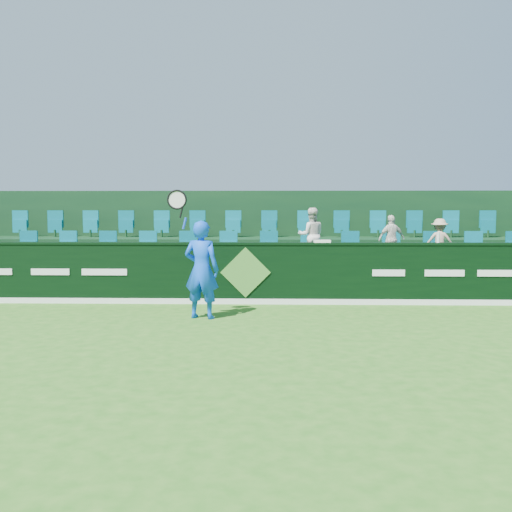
{
  "coord_description": "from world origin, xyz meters",
  "views": [
    {
      "loc": [
        0.57,
        -8.43,
        2.08
      ],
      "look_at": [
        0.26,
        2.8,
        1.15
      ],
      "focal_mm": 40.0,
      "sensor_mm": 36.0,
      "label": 1
    }
  ],
  "objects_px": {
    "spectator_left": "(311,235)",
    "drinks_bottle": "(438,238)",
    "spectator_right": "(439,241)",
    "tennis_player": "(201,269)",
    "spectator_middle": "(391,239)",
    "towel": "(322,241)"
  },
  "relations": [
    {
      "from": "spectator_right",
      "to": "drinks_bottle",
      "type": "relative_size",
      "value": 4.76
    },
    {
      "from": "spectator_middle",
      "to": "towel",
      "type": "relative_size",
      "value": 3.16
    },
    {
      "from": "tennis_player",
      "to": "spectator_left",
      "type": "xyz_separation_m",
      "value": [
        2.27,
        2.85,
        0.51
      ]
    },
    {
      "from": "spectator_left",
      "to": "towel",
      "type": "relative_size",
      "value": 3.63
    },
    {
      "from": "tennis_player",
      "to": "towel",
      "type": "relative_size",
      "value": 6.87
    },
    {
      "from": "tennis_player",
      "to": "spectator_middle",
      "type": "bearing_deg",
      "value": 34.32
    },
    {
      "from": "tennis_player",
      "to": "spectator_right",
      "type": "xyz_separation_m",
      "value": [
        5.3,
        2.85,
        0.38
      ]
    },
    {
      "from": "spectator_left",
      "to": "towel",
      "type": "xyz_separation_m",
      "value": [
        0.16,
        -1.12,
        -0.08
      ]
    },
    {
      "from": "spectator_middle",
      "to": "towel",
      "type": "xyz_separation_m",
      "value": [
        -1.74,
        -1.12,
        0.01
      ]
    },
    {
      "from": "tennis_player",
      "to": "towel",
      "type": "distance_m",
      "value": 3.01
    },
    {
      "from": "towel",
      "to": "drinks_bottle",
      "type": "xyz_separation_m",
      "value": [
        2.51,
        0.0,
        0.08
      ]
    },
    {
      "from": "towel",
      "to": "drinks_bottle",
      "type": "distance_m",
      "value": 2.51
    },
    {
      "from": "spectator_left",
      "to": "spectator_middle",
      "type": "distance_m",
      "value": 1.9
    },
    {
      "from": "spectator_middle",
      "to": "drinks_bottle",
      "type": "height_order",
      "value": "spectator_middle"
    },
    {
      "from": "tennis_player",
      "to": "spectator_middle",
      "type": "distance_m",
      "value": 5.07
    },
    {
      "from": "spectator_left",
      "to": "drinks_bottle",
      "type": "relative_size",
      "value": 5.92
    },
    {
      "from": "spectator_right",
      "to": "drinks_bottle",
      "type": "height_order",
      "value": "spectator_right"
    },
    {
      "from": "tennis_player",
      "to": "spectator_right",
      "type": "relative_size",
      "value": 2.36
    },
    {
      "from": "towel",
      "to": "spectator_right",
      "type": "bearing_deg",
      "value": 21.35
    },
    {
      "from": "spectator_left",
      "to": "towel",
      "type": "bearing_deg",
      "value": 94.01
    },
    {
      "from": "tennis_player",
      "to": "spectator_right",
      "type": "bearing_deg",
      "value": 28.25
    },
    {
      "from": "spectator_left",
      "to": "spectator_right",
      "type": "relative_size",
      "value": 1.24
    }
  ]
}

